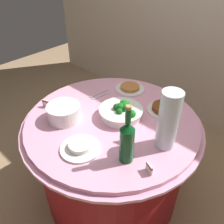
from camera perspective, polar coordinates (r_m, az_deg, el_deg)
ground_plane at (r=2.03m, az=0.00°, el=-18.29°), size 6.00×6.00×0.00m
buffet_table at (r=1.74m, az=0.00°, el=-11.09°), size 1.16×1.16×0.74m
broccoli_bowl at (r=1.48m, az=2.32°, el=0.14°), size 0.28×0.28×0.11m
plate_stack at (r=1.49m, az=-11.67°, el=-0.10°), size 0.21×0.21×0.10m
wine_bottle at (r=1.15m, az=3.66°, el=-7.04°), size 0.07×0.07×0.34m
decorative_fruit_vase at (r=1.24m, az=13.51°, el=-2.34°), size 0.11×0.11×0.34m
serving_tongs at (r=1.72m, az=-2.96°, el=4.22°), size 0.06×0.17×0.01m
food_plate_peanuts at (r=1.79m, az=4.38°, el=5.84°), size 0.22×0.22×0.03m
food_plate_rice at (r=1.29m, az=-7.80°, el=-8.49°), size 0.22×0.22×0.04m
food_plate_stir_fry at (r=1.59m, az=12.56°, el=0.77°), size 0.22×0.22×0.04m
label_placard_front at (r=1.31m, az=3.01°, el=-6.38°), size 0.05×0.02×0.05m
label_placard_mid at (r=1.17m, az=9.07°, el=-13.38°), size 0.05×0.03×0.05m
label_placard_rear at (r=1.64m, az=-15.90°, el=2.10°), size 0.05×0.02×0.05m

